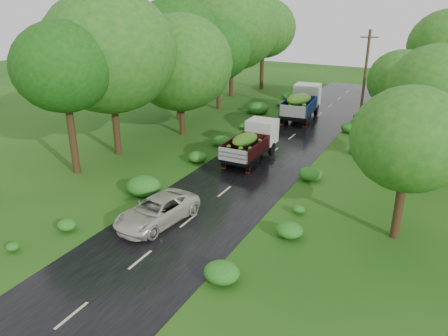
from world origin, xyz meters
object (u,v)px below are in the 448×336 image
Objects in this scene: truck_far at (302,101)px; utility_pole at (365,79)px; car at (157,211)px; truck_near at (252,140)px.

truck_far is 0.85× the size of utility_pole.
car is 0.58× the size of utility_pole.
truck_far is at bearing 97.70° from car.
utility_pole reaches higher than truck_near.
truck_near is 10.70m from car.
truck_far is (-0.35, 12.16, 0.24)m from truck_near.
car is at bearing -92.93° from truck_near.
utility_pole reaches higher than car.
utility_pole is at bearing -10.17° from truck_far.
car is at bearing -127.21° from utility_pole.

